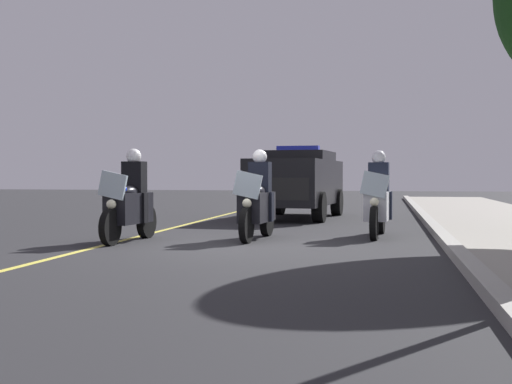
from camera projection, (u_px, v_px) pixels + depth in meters
ground_plane at (242, 246)px, 11.71m from camera, size 80.00×80.00×0.00m
curb_strip at (451, 245)px, 11.05m from camera, size 48.00×0.24×0.15m
lane_stripe_center at (113, 243)px, 12.16m from camera, size 48.00×0.12×0.01m
police_motorcycle_lead_left at (130, 204)px, 12.40m from camera, size 2.14×0.62×1.72m
police_motorcycle_lead_right at (257, 203)px, 12.83m from camera, size 2.14×0.62×1.72m
police_motorcycle_trailing at (378, 202)px, 13.36m from camera, size 2.14×0.62×1.72m
police_suv at (297, 181)px, 19.08m from camera, size 5.03×2.38×2.05m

